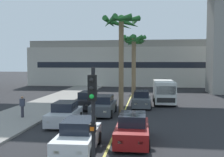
# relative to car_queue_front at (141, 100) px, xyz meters

# --- Properties ---
(lane_stripe_center) EXTENTS (0.14, 56.00, 0.01)m
(lane_stripe_center) POSITION_rel_car_queue_front_xyz_m (-1.45, -0.85, -0.72)
(lane_stripe_center) COLOR #DBCC4C
(lane_stripe_center) RESTS_ON ground
(pier_building_backdrop) EXTENTS (39.11, 8.04, 8.14)m
(pier_building_backdrop) POSITION_rel_car_queue_front_xyz_m (-1.45, 24.39, 3.29)
(pier_building_backdrop) COLOR beige
(pier_building_backdrop) RESTS_ON ground
(car_queue_front) EXTENTS (1.85, 4.11, 1.56)m
(car_queue_front) POSITION_rel_car_queue_front_xyz_m (0.00, 0.00, 0.00)
(car_queue_front) COLOR #4C5156
(car_queue_front) RESTS_ON ground
(car_queue_second) EXTENTS (1.88, 4.13, 1.56)m
(car_queue_second) POSITION_rel_car_queue_front_xyz_m (-3.04, -4.01, 0.00)
(car_queue_second) COLOR #4C5156
(car_queue_second) RESTS_ON ground
(car_queue_third) EXTENTS (1.93, 4.15, 1.56)m
(car_queue_third) POSITION_rel_car_queue_front_xyz_m (-5.17, -7.73, 0.00)
(car_queue_third) COLOR #B7BABF
(car_queue_third) RESTS_ON ground
(car_queue_fourth) EXTENTS (1.86, 4.11, 1.56)m
(car_queue_fourth) POSITION_rel_car_queue_front_xyz_m (-0.27, -11.35, 0.00)
(car_queue_fourth) COLOR maroon
(car_queue_fourth) RESTS_ON ground
(car_queue_fifth) EXTENTS (1.95, 4.16, 1.56)m
(car_queue_fifth) POSITION_rel_car_queue_front_xyz_m (-2.81, -13.06, 0.00)
(car_queue_fifth) COLOR white
(car_queue_fifth) RESTS_ON ground
(car_queue_sixth) EXTENTS (1.94, 4.16, 1.56)m
(car_queue_sixth) POSITION_rel_car_queue_front_xyz_m (-5.00, -1.27, 0.00)
(car_queue_sixth) COLOR black
(car_queue_sixth) RESTS_ON ground
(delivery_van) EXTENTS (2.21, 5.27, 2.36)m
(delivery_van) POSITION_rel_car_queue_front_xyz_m (2.27, 2.46, 0.57)
(delivery_van) COLOR silver
(delivery_van) RESTS_ON ground
(traffic_light_median_near) EXTENTS (0.24, 0.37, 4.20)m
(traffic_light_median_near) POSITION_rel_car_queue_front_xyz_m (-1.11, -17.85, 1.99)
(traffic_light_median_near) COLOR black
(traffic_light_median_near) RESTS_ON ground
(palm_tree_near_median) EXTENTS (2.92, 2.94, 7.38)m
(palm_tree_near_median) POSITION_rel_car_queue_front_xyz_m (-0.94, 4.17, 4.96)
(palm_tree_near_median) COLOR brown
(palm_tree_near_median) RESTS_ON ground
(palm_tree_mid_median) EXTENTS (2.88, 2.86, 7.86)m
(palm_tree_mid_median) POSITION_rel_car_queue_front_xyz_m (-1.37, 16.20, 5.79)
(palm_tree_mid_median) COLOR brown
(palm_tree_mid_median) RESTS_ON ground
(palm_tree_far_median) EXTENTS (3.15, 3.16, 8.08)m
(palm_tree_far_median) POSITION_rel_car_queue_front_xyz_m (-1.53, -4.25, 5.72)
(palm_tree_far_median) COLOR brown
(palm_tree_far_median) RESTS_ON ground
(pedestrian_near_crosswalk) EXTENTS (0.34, 0.22, 1.62)m
(pedestrian_near_crosswalk) POSITION_rel_car_queue_front_xyz_m (-8.85, -6.58, 0.28)
(pedestrian_near_crosswalk) COLOR #2D2D38
(pedestrian_near_crosswalk) RESTS_ON sidewalk_left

